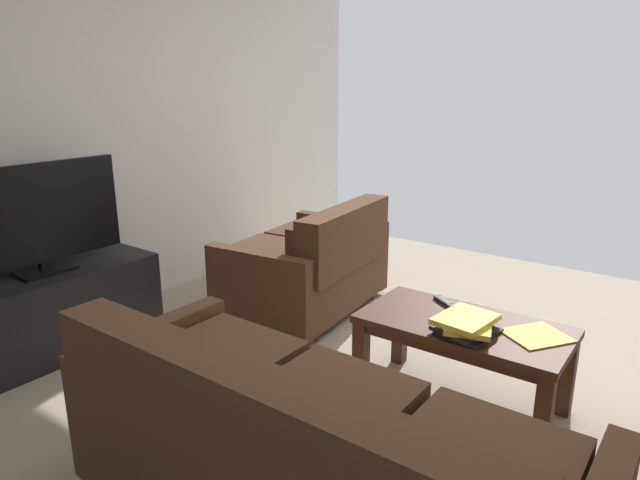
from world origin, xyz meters
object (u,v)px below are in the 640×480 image
coffee_table (463,336)px  loose_magazine (536,336)px  tv_stand (51,313)px  book_stack (467,325)px  tv_remote (445,302)px  loveseat_near (311,265)px  sofa_main (305,457)px  flat_tv (37,217)px

coffee_table → loose_magazine: (-0.34, -0.05, 0.08)m
tv_stand → book_stack: bearing=-161.3°
book_stack → loose_magazine: size_ratio=1.25×
tv_remote → loveseat_near: bearing=-17.2°
sofa_main → loose_magazine: sofa_main is taller
book_stack → tv_remote: 0.38m
sofa_main → coffee_table: bearing=-94.6°
sofa_main → book_stack: bearing=-98.3°
flat_tv → sofa_main: bearing=172.7°
book_stack → sofa_main: bearing=81.7°
sofa_main → coffee_table: (-0.10, -1.19, 0.02)m
tv_remote → flat_tv: bearing=27.5°
loveseat_near → tv_stand: loveseat_near is taller
sofa_main → tv_stand: 2.18m
sofa_main → tv_stand: sofa_main is taller
tv_remote → loose_magazine: (-0.52, 0.12, -0.01)m
loveseat_near → tv_stand: size_ratio=0.99×
tv_remote → coffee_table: bearing=136.5°
coffee_table → tv_remote: 0.26m
book_stack → tv_remote: book_stack is taller
loveseat_near → book_stack: 1.57m
coffee_table → flat_tv: (2.26, 0.91, 0.48)m
coffee_table → tv_stand: 2.44m
flat_tv → book_stack: size_ratio=3.02×
coffee_table → loose_magazine: bearing=-172.3°
tv_stand → tv_remote: 2.35m
tv_stand → tv_remote: bearing=-152.5°
flat_tv → book_stack: bearing=-161.3°
tv_remote → book_stack: bearing=128.9°
tv_remote → loose_magazine: 0.53m
tv_remote → tv_stand: bearing=27.5°
coffee_table → book_stack: bearing=115.3°
tv_remote → loose_magazine: size_ratio=0.59×
loveseat_near → book_stack: size_ratio=3.76×
tv_stand → book_stack: book_stack is taller
tv_remote → loose_magazine: bearing=166.6°
sofa_main → tv_remote: (0.08, -1.36, 0.11)m
sofa_main → book_stack: (-0.15, -1.07, 0.15)m
flat_tv → loose_magazine: (-2.60, -0.96, -0.40)m
coffee_table → flat_tv: size_ratio=1.00×
loveseat_near → tv_remote: bearing=162.8°
coffee_table → tv_stand: tv_stand is taller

